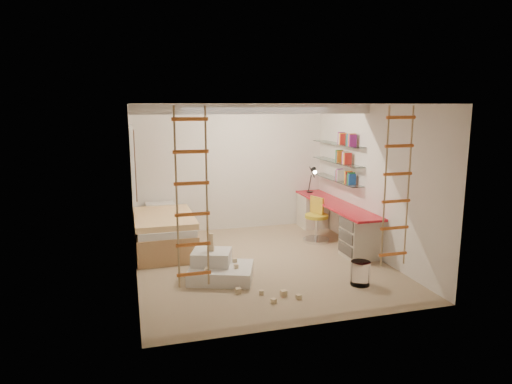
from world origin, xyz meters
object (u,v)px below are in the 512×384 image
object	(u,v)px
desk	(334,220)
bed	(164,231)
play_platform	(218,268)
swivel_chair	(316,225)

from	to	relation	value
desk	bed	world-z (taller)	desk
desk	play_platform	xyz separation A→B (m)	(-2.53, -1.34, -0.24)
swivel_chair	desk	bearing A→B (deg)	-7.41
desk	swivel_chair	world-z (taller)	swivel_chair
play_platform	swivel_chair	bearing A→B (deg)	32.38
swivel_chair	play_platform	world-z (taller)	swivel_chair
bed	play_platform	xyz separation A→B (m)	(0.67, -1.71, -0.17)
desk	bed	bearing A→B (deg)	173.51
swivel_chair	play_platform	distance (m)	2.60
desk	swivel_chair	size ratio (longest dim) A/B	3.26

